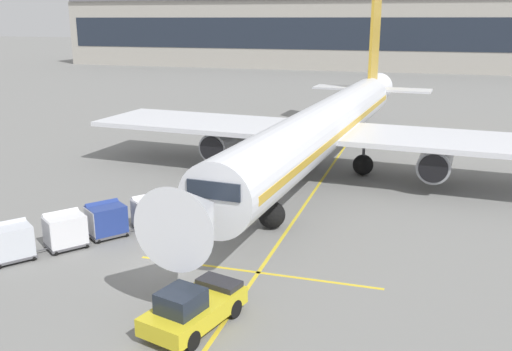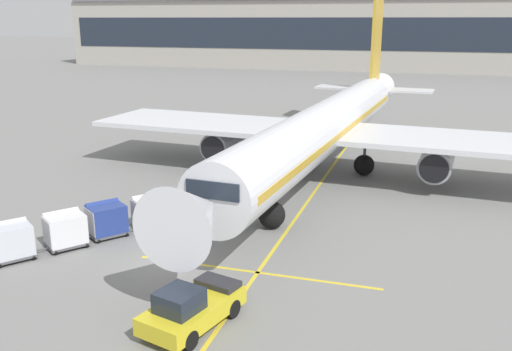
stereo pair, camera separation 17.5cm
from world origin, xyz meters
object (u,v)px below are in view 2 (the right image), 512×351
object	(u,v)px
baggage_cart_fourth	(11,241)
ground_crew_by_loader	(189,221)
baggage_cart_second	(106,219)
safety_cone_wingtip	(242,164)
parked_airplane	(327,126)
baggage_cart_lead	(151,211)
ground_crew_marshaller	(169,212)
pushback_tug	(192,307)
belt_loader	(213,204)
safety_cone_engine_keepout	(233,176)
baggage_cart_third	(65,229)
ground_crew_wingwalker	(197,198)
ground_crew_by_carts	(181,203)

from	to	relation	value
baggage_cart_fourth	ground_crew_by_loader	size ratio (longest dim) A/B	1.53
baggage_cart_second	safety_cone_wingtip	xyz separation A→B (m)	(2.51, 15.83, -0.63)
parked_airplane	baggage_cart_lead	world-z (taller)	parked_airplane
baggage_cart_fourth	ground_crew_marshaller	bearing A→B (deg)	48.19
baggage_cart_fourth	pushback_tug	world-z (taller)	baggage_cart_fourth
pushback_tug	parked_airplane	bearing A→B (deg)	87.65
parked_airplane	ground_crew_by_loader	distance (m)	16.12
belt_loader	ground_crew_marshaller	distance (m)	3.10
belt_loader	pushback_tug	xyz separation A→B (m)	(3.84, -12.03, 0.01)
safety_cone_wingtip	safety_cone_engine_keepout	bearing A→B (deg)	-81.48
baggage_cart_fourth	baggage_cart_third	bearing A→B (deg)	52.74
baggage_cart_lead	ground_crew_wingwalker	distance (m)	3.44
belt_loader	ground_crew_by_carts	world-z (taller)	belt_loader
parked_airplane	ground_crew_by_carts	size ratio (longest dim) A/B	27.16
baggage_cart_second	baggage_cart_third	xyz separation A→B (m)	(-1.21, -2.02, 0.00)
baggage_cart_fourth	safety_cone_wingtip	distance (m)	20.70
ground_crew_wingwalker	ground_crew_by_carts	bearing A→B (deg)	-108.60
baggage_cart_fourth	pushback_tug	bearing A→B (deg)	-16.00
baggage_cart_second	safety_cone_engine_keepout	xyz separation A→B (m)	(3.02, 12.42, -0.63)
ground_crew_by_loader	ground_crew_wingwalker	xyz separation A→B (m)	(-1.24, 4.00, 0.00)
baggage_cart_lead	ground_crew_by_carts	distance (m)	2.08
belt_loader	parked_airplane	bearing A→B (deg)	67.25
baggage_cart_third	ground_crew_wingwalker	distance (m)	8.31
safety_cone_engine_keepout	ground_crew_by_carts	bearing A→B (deg)	-91.34
baggage_cart_second	pushback_tug	size ratio (longest dim) A/B	0.56
pushback_tug	ground_crew_wingwalker	xyz separation A→B (m)	(-5.06, 12.34, 0.17)
pushback_tug	baggage_cart_fourth	bearing A→B (deg)	164.00
baggage_cart_lead	ground_crew_by_loader	bearing A→B (deg)	-18.10
baggage_cart_second	ground_crew_marshaller	distance (m)	3.48
safety_cone_engine_keepout	safety_cone_wingtip	bearing A→B (deg)	98.52
ground_crew_marshaller	baggage_cart_second	bearing A→B (deg)	-142.77
baggage_cart_second	ground_crew_by_loader	bearing A→B (deg)	12.47
baggage_cart_second	safety_cone_engine_keepout	bearing A→B (deg)	76.32
ground_crew_by_loader	baggage_cart_lead	bearing A→B (deg)	161.90
pushback_tug	ground_crew_marshaller	world-z (taller)	pushback_tug
baggage_cart_third	safety_cone_wingtip	xyz separation A→B (m)	(3.72, 17.85, -0.63)
baggage_cart_lead	pushback_tug	bearing A→B (deg)	-54.76
pushback_tug	safety_cone_wingtip	distance (m)	23.90
baggage_cart_fourth	ground_crew_wingwalker	distance (m)	10.99
belt_loader	ground_crew_marshaller	world-z (taller)	belt_loader
parked_airplane	ground_crew_by_loader	xyz separation A→B (m)	(-4.78, -15.14, -2.82)
baggage_cart_second	ground_crew_wingwalker	bearing A→B (deg)	56.87
ground_crew_by_loader	ground_crew_marshaller	size ratio (longest dim) A/B	1.00
safety_cone_engine_keepout	baggage_cart_second	bearing A→B (deg)	-103.68
parked_airplane	baggage_cart_third	xyz separation A→B (m)	(-10.49, -18.15, -2.82)
baggage_cart_lead	safety_cone_wingtip	xyz separation A→B (m)	(0.72, 13.95, -0.63)
baggage_cart_third	baggage_cart_second	bearing A→B (deg)	59.16
belt_loader	baggage_cart_second	world-z (taller)	belt_loader
ground_crew_marshaller	safety_cone_wingtip	size ratio (longest dim) A/B	2.27
belt_loader	baggage_cart_lead	world-z (taller)	belt_loader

